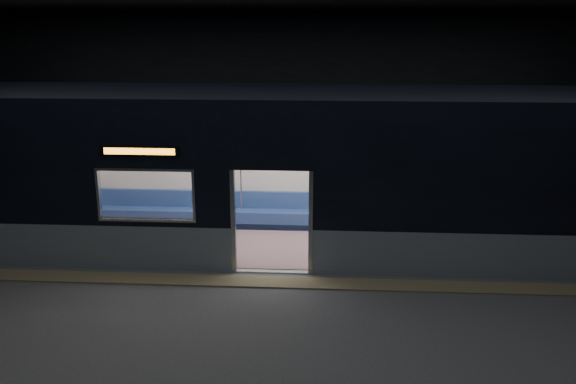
# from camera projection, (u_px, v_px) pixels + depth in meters

# --- Properties ---
(station_floor) EXTENTS (24.00, 14.00, 0.01)m
(station_floor) POSITION_uv_depth(u_px,v_px,m) (267.00, 296.00, 10.85)
(station_floor) COLOR #47494C
(station_floor) RESTS_ON ground
(station_envelope) EXTENTS (24.00, 14.00, 5.00)m
(station_envelope) POSITION_uv_depth(u_px,v_px,m) (265.00, 89.00, 9.85)
(station_envelope) COLOR black
(station_envelope) RESTS_ON station_floor
(tactile_strip) EXTENTS (22.80, 0.50, 0.03)m
(tactile_strip) POSITION_uv_depth(u_px,v_px,m) (270.00, 282.00, 11.37)
(tactile_strip) COLOR #8C7F59
(tactile_strip) RESTS_ON station_floor
(metro_car) EXTENTS (18.00, 3.04, 3.35)m
(metro_car) POSITION_uv_depth(u_px,v_px,m) (278.00, 163.00, 12.79)
(metro_car) COLOR gray
(metro_car) RESTS_ON station_floor
(passenger) EXTENTS (0.40, 0.67, 1.33)m
(passenger) POSITION_uv_depth(u_px,v_px,m) (486.00, 201.00, 13.76)
(passenger) COLOR black
(passenger) RESTS_ON metro_car
(handbag) EXTENTS (0.32, 0.30, 0.13)m
(handbag) POSITION_uv_depth(u_px,v_px,m) (486.00, 209.00, 13.59)
(handbag) COLOR black
(handbag) RESTS_ON passenger
(transit_map) EXTENTS (1.08, 0.03, 0.70)m
(transit_map) POSITION_uv_depth(u_px,v_px,m) (471.00, 167.00, 13.88)
(transit_map) COLOR white
(transit_map) RESTS_ON metro_car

